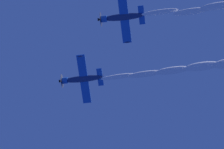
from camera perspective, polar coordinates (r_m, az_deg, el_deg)
The scene contains 2 objects.
airplane_lead at distance 93.40m, azimuth -3.72°, elevation -0.54°, with size 9.77×8.86×2.92m.
airplane_left_wingman at distance 88.36m, azimuth 1.16°, elevation 6.93°, with size 9.79×8.85×2.73m.
Camera 1 is at (35.87, 0.15, 1.65)m, focal length 75.78 mm.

